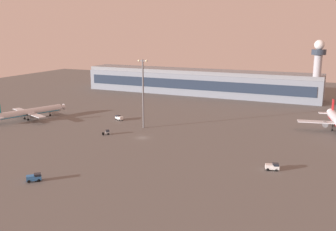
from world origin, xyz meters
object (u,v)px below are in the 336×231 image
cargo_loader (119,118)px  airplane_taxiway_distant (29,112)px  pushback_tug (107,132)px  apron_light_west (143,90)px  control_tower (317,68)px  baggage_tractor (34,177)px  maintenance_van (272,167)px

cargo_loader → airplane_taxiway_distant: bearing=136.8°
pushback_tug → apron_light_west: size_ratio=0.12×
pushback_tug → apron_light_west: apron_light_west is taller
airplane_taxiway_distant → cargo_loader: airplane_taxiway_distant is taller
control_tower → pushback_tug: size_ratio=10.51×
airplane_taxiway_distant → baggage_tractor: size_ratio=8.05×
airplane_taxiway_distant → maintenance_van: size_ratio=7.83×
maintenance_van → cargo_loader: 87.86m
cargo_loader → baggage_tractor: bearing=-142.7°
baggage_tractor → apron_light_west: (0.04, 67.39, 15.86)m
control_tower → maintenance_van: (-4.17, -118.56, -20.27)m
airplane_taxiway_distant → apron_light_west: (58.07, 8.34, 13.47)m
baggage_tractor → control_tower: bearing=115.0°
control_tower → maintenance_van: control_tower is taller
control_tower → airplane_taxiway_distant: bearing=-141.8°
apron_light_west → maintenance_van: bearing=-26.1°
maintenance_van → apron_light_west: size_ratio=0.15×
pushback_tug → baggage_tractor: (8.61, -51.37, 0.11)m
maintenance_van → baggage_tractor: 71.77m
maintenance_van → control_tower: bearing=162.8°
maintenance_van → apron_light_west: apron_light_west is taller
pushback_tug → maintenance_van: 71.19m
control_tower → cargo_loader: bearing=-136.1°
control_tower → cargo_loader: control_tower is taller
maintenance_van → cargo_loader: size_ratio=0.98×
maintenance_van → baggage_tractor: bearing=-73.7°
control_tower → pushback_tug: control_tower is taller
airplane_taxiway_distant → cargo_loader: size_ratio=7.71×
pushback_tug → baggage_tractor: size_ratio=0.80×
airplane_taxiway_distant → baggage_tractor: bearing=-24.2°
baggage_tractor → apron_light_west: size_ratio=0.14×
airplane_taxiway_distant → maintenance_van: (119.24, -21.59, -2.39)m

